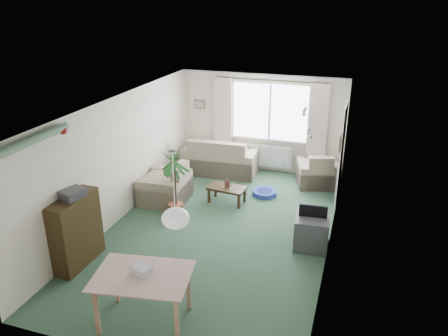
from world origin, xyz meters
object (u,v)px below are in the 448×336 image
(dining_table, at_px, (144,299))
(bookshelf, at_px, (76,231))
(tv_cube, at_px, (311,231))
(coffee_table, at_px, (227,195))
(armchair_corner, at_px, (318,168))
(pet_bed, at_px, (264,193))
(sofa, at_px, (220,155))
(armchair_left, at_px, (165,182))
(houseplant, at_px, (175,182))

(dining_table, bearing_deg, bookshelf, 151.75)
(tv_cube, bearing_deg, coffee_table, 144.16)
(bookshelf, height_order, tv_cube, bookshelf)
(armchair_corner, xyz_separation_m, pet_bed, (-1.02, -0.94, -0.34))
(coffee_table, bearing_deg, sofa, 113.17)
(armchair_left, relative_size, tv_cube, 1.54)
(tv_cube, height_order, pet_bed, tv_cube)
(dining_table, bearing_deg, armchair_corner, 72.84)
(dining_table, relative_size, pet_bed, 2.20)
(dining_table, relative_size, tv_cube, 1.83)
(tv_cube, relative_size, pet_bed, 1.20)
(armchair_corner, distance_m, houseplant, 3.50)
(sofa, xyz_separation_m, armchair_corner, (2.37, -0.02, -0.05))
(sofa, distance_m, armchair_left, 1.99)
(dining_table, height_order, tv_cube, dining_table)
(dining_table, xyz_separation_m, tv_cube, (1.87, 2.61, -0.07))
(houseplant, relative_size, dining_table, 1.28)
(armchair_corner, relative_size, coffee_table, 1.14)
(bookshelf, relative_size, houseplant, 0.80)
(bookshelf, bearing_deg, armchair_corner, 53.66)
(sofa, bearing_deg, houseplant, 84.84)
(armchair_corner, relative_size, houseplant, 0.60)
(bookshelf, xyz_separation_m, houseplant, (0.85, 1.97, 0.15))
(sofa, xyz_separation_m, bookshelf, (-0.95, -4.45, 0.15))
(armchair_left, distance_m, dining_table, 3.70)
(houseplant, relative_size, pet_bed, 2.82)
(bookshelf, xyz_separation_m, tv_cube, (3.54, 1.71, -0.31))
(armchair_left, bearing_deg, houseplant, 38.58)
(sofa, distance_m, dining_table, 5.40)
(armchair_left, height_order, tv_cube, armchair_left)
(dining_table, bearing_deg, armchair_left, 111.08)
(dining_table, distance_m, pet_bed, 4.44)
(sofa, distance_m, bookshelf, 4.55)
(tv_cube, bearing_deg, armchair_left, 160.87)
(houseplant, bearing_deg, sofa, 87.72)
(coffee_table, relative_size, tv_cube, 1.24)
(coffee_table, height_order, tv_cube, tv_cube)
(armchair_left, bearing_deg, bookshelf, -9.94)
(bookshelf, relative_size, pet_bed, 2.26)
(sofa, bearing_deg, pet_bed, 141.42)
(bookshelf, bearing_deg, armchair_left, 82.90)
(armchair_corner, bearing_deg, armchair_left, 16.19)
(bookshelf, relative_size, dining_table, 1.03)
(coffee_table, xyz_separation_m, dining_table, (0.06, -3.79, 0.18))
(sofa, distance_m, tv_cube, 3.78)
(sofa, height_order, dining_table, sofa)
(armchair_corner, height_order, pet_bed, armchair_corner)
(sofa, distance_m, coffee_table, 1.72)
(armchair_corner, distance_m, dining_table, 5.57)
(sofa, height_order, armchair_left, sofa)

